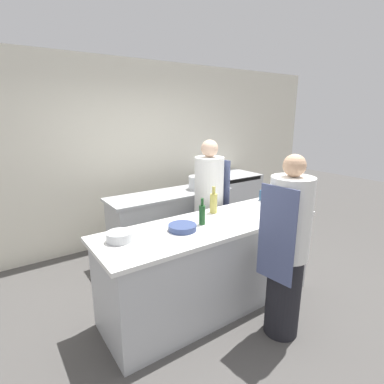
# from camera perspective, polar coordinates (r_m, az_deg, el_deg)

# --- Properties ---
(ground_plane) EXTENTS (16.00, 16.00, 0.00)m
(ground_plane) POSITION_cam_1_polar(r_m,az_deg,el_deg) (3.51, 3.47, -20.38)
(ground_plane) COLOR #4C4947
(wall_back) EXTENTS (8.00, 0.06, 2.80)m
(wall_back) POSITION_cam_1_polar(r_m,az_deg,el_deg) (4.76, -12.36, 6.99)
(wall_back) COLOR silver
(wall_back) RESTS_ON ground_plane
(prep_counter) EXTENTS (2.39, 0.78, 0.94)m
(prep_counter) POSITION_cam_1_polar(r_m,az_deg,el_deg) (3.26, 3.60, -13.60)
(prep_counter) COLOR #B7BABC
(prep_counter) RESTS_ON ground_plane
(pass_counter) EXTENTS (1.79, 0.58, 0.94)m
(pass_counter) POSITION_cam_1_polar(r_m,az_deg,el_deg) (4.34, -4.02, -6.13)
(pass_counter) COLOR #B7BABC
(pass_counter) RESTS_ON ground_plane
(oven_range) EXTENTS (0.98, 0.74, 0.96)m
(oven_range) POSITION_cam_1_polar(r_m,az_deg,el_deg) (5.52, 6.95, -1.51)
(oven_range) COLOR #B7BABC
(oven_range) RESTS_ON ground_plane
(chef_at_prep_near) EXTENTS (0.39, 0.38, 1.70)m
(chef_at_prep_near) POSITION_cam_1_polar(r_m,az_deg,el_deg) (2.82, 17.62, -10.45)
(chef_at_prep_near) COLOR black
(chef_at_prep_near) RESTS_ON ground_plane
(chef_at_stove) EXTENTS (0.39, 0.38, 1.71)m
(chef_at_stove) POSITION_cam_1_polar(r_m,az_deg,el_deg) (3.86, 3.25, -2.81)
(chef_at_stove) COLOR black
(chef_at_stove) RESTS_ON ground_plane
(bottle_olive_oil) EXTENTS (0.06, 0.06, 0.27)m
(bottle_olive_oil) POSITION_cam_1_polar(r_m,az_deg,el_deg) (2.99, 1.94, -4.22)
(bottle_olive_oil) COLOR #19471E
(bottle_olive_oil) RESTS_ON prep_counter
(bottle_vinegar) EXTENTS (0.08, 0.08, 0.18)m
(bottle_vinegar) POSITION_cam_1_polar(r_m,az_deg,el_deg) (3.92, 13.29, -0.53)
(bottle_vinegar) COLOR #2D5175
(bottle_vinegar) RESTS_ON prep_counter
(bottle_wine) EXTENTS (0.08, 0.08, 0.30)m
(bottle_wine) POSITION_cam_1_polar(r_m,az_deg,el_deg) (3.34, 4.12, -2.01)
(bottle_wine) COLOR #B2A84C
(bottle_wine) RESTS_ON prep_counter
(bowl_mixing_large) EXTENTS (0.27, 0.27, 0.06)m
(bowl_mixing_large) POSITION_cam_1_polar(r_m,az_deg,el_deg) (2.87, -1.84, -6.75)
(bowl_mixing_large) COLOR navy
(bowl_mixing_large) RESTS_ON prep_counter
(bowl_prep_small) EXTENTS (0.23, 0.23, 0.08)m
(bowl_prep_small) POSITION_cam_1_polar(r_m,az_deg,el_deg) (2.71, -13.67, -8.25)
(bowl_prep_small) COLOR #B7BABC
(bowl_prep_small) RESTS_ON prep_counter
(cup) EXTENTS (0.10, 0.10, 0.10)m
(cup) POSITION_cam_1_polar(r_m,az_deg,el_deg) (3.58, 13.91, -2.43)
(cup) COLOR #33477F
(cup) RESTS_ON prep_counter
(stockpot) EXTENTS (0.30, 0.30, 0.19)m
(stockpot) POSITION_cam_1_polar(r_m,az_deg,el_deg) (4.39, 1.31, 1.81)
(stockpot) COLOR #B7BABC
(stockpot) RESTS_ON pass_counter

